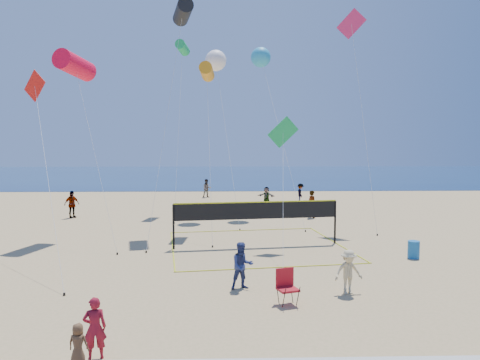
{
  "coord_description": "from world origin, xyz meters",
  "views": [
    {
      "loc": [
        0.36,
        -12.65,
        5.3
      ],
      "look_at": [
        0.76,
        2.0,
        4.1
      ],
      "focal_mm": 35.0,
      "sensor_mm": 36.0,
      "label": 1
    }
  ],
  "objects_px": {
    "trash_barrel": "(414,250)",
    "woman": "(95,328)",
    "volleyball_net": "(257,216)",
    "camp_chair": "(286,284)"
  },
  "relations": [
    {
      "from": "woman",
      "to": "trash_barrel",
      "type": "bearing_deg",
      "value": -158.16
    },
    {
      "from": "trash_barrel",
      "to": "woman",
      "type": "bearing_deg",
      "value": -140.71
    },
    {
      "from": "trash_barrel",
      "to": "volleyball_net",
      "type": "relative_size",
      "value": 0.08
    },
    {
      "from": "camp_chair",
      "to": "trash_barrel",
      "type": "xyz_separation_m",
      "value": [
        6.57,
        5.86,
        -0.26
      ]
    },
    {
      "from": "camp_chair",
      "to": "volleyball_net",
      "type": "distance_m",
      "value": 8.58
    },
    {
      "from": "woman",
      "to": "volleyball_net",
      "type": "xyz_separation_m",
      "value": [
        4.73,
        12.27,
        0.78
      ]
    },
    {
      "from": "trash_barrel",
      "to": "volleyball_net",
      "type": "bearing_deg",
      "value": 159.19
    },
    {
      "from": "trash_barrel",
      "to": "volleyball_net",
      "type": "distance_m",
      "value": 7.59
    },
    {
      "from": "woman",
      "to": "trash_barrel",
      "type": "xyz_separation_m",
      "value": [
        11.74,
        9.6,
        -0.38
      ]
    },
    {
      "from": "woman",
      "to": "camp_chair",
      "type": "xyz_separation_m",
      "value": [
        5.17,
        3.75,
        -0.11
      ]
    }
  ]
}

